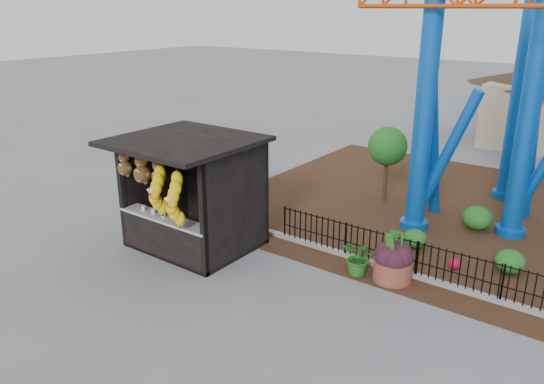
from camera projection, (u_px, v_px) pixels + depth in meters
The scene contains 9 objects.
ground at pixel (252, 293), 12.49m from camera, with size 120.00×120.00×0.00m, color slate.
mulch_bed at pixel (516, 226), 16.30m from camera, with size 18.00×12.00×0.02m, color #331E11.
curb at pixel (464, 291), 12.49m from camera, with size 18.00×0.18×0.12m, color gray.
prize_booth at pixel (186, 196), 14.36m from camera, with size 3.50×3.40×3.12m.
picket_fence at pixel (507, 285), 11.84m from camera, with size 12.20×0.06×1.00m, color black, non-canonical shape.
terracotta_planter at pixel (392, 270), 13.01m from camera, with size 0.95×0.95×0.54m, color brown.
planter_foliage at pixel (394, 248), 12.81m from camera, with size 0.70×0.70×0.64m, color black.
potted_plant at pixel (359, 258), 13.21m from camera, with size 0.85×0.73×0.94m, color #2E5F1C.
landscaping at pixel (511, 245), 14.32m from camera, with size 6.92×4.03×0.71m.
Camera 1 is at (6.93, -8.55, 6.40)m, focal length 35.00 mm.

